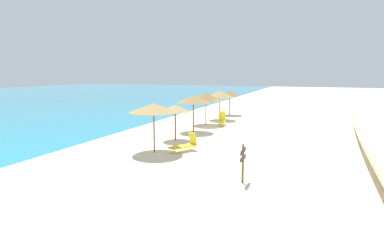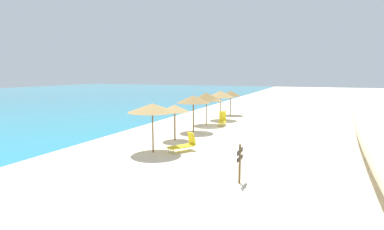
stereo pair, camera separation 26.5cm
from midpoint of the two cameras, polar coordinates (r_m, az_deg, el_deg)
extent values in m
plane|color=beige|center=(24.63, 7.53, -2.43)|extent=(160.00, 160.00, 0.00)
cylinder|color=brown|center=(16.89, -7.54, -3.00)|extent=(0.08, 0.08, 2.39)
cone|color=#9E7F4C|center=(16.70, -7.61, 1.34)|extent=(2.68, 2.68, 0.48)
cylinder|color=brown|center=(19.89, -3.51, -1.85)|extent=(0.10, 0.10, 2.02)
cone|color=tan|center=(19.73, -3.54, 1.27)|extent=(1.94, 1.94, 0.46)
cylinder|color=brown|center=(22.65, -0.08, -0.27)|extent=(0.10, 0.10, 2.33)
cone|color=olive|center=(22.51, -0.08, 2.98)|extent=(2.49, 2.49, 0.55)
cylinder|color=brown|center=(25.79, 2.32, 0.59)|extent=(0.07, 0.07, 2.22)
cone|color=olive|center=(25.66, 2.33, 3.45)|extent=(2.66, 2.66, 0.66)
cylinder|color=brown|center=(28.67, 4.90, 1.34)|extent=(0.08, 0.08, 2.27)
cone|color=#9E7F4C|center=(28.55, 4.93, 3.92)|extent=(2.54, 2.54, 0.62)
cylinder|color=brown|center=(32.12, 6.75, 1.89)|extent=(0.09, 0.09, 2.14)
cone|color=olive|center=(32.02, 6.79, 4.03)|extent=(2.15, 2.15, 0.56)
cube|color=yellow|center=(17.07, -2.28, -5.90)|extent=(1.62, 1.31, 0.07)
cube|color=yellow|center=(17.40, -0.29, -4.40)|extent=(0.48, 0.61, 0.73)
cylinder|color=silver|center=(16.97, -4.59, -6.58)|extent=(0.04, 0.04, 0.26)
cylinder|color=silver|center=(16.56, -3.67, -6.94)|extent=(0.04, 0.04, 0.26)
cylinder|color=silver|center=(17.68, -0.97, -5.98)|extent=(0.04, 0.04, 0.26)
cylinder|color=silver|center=(17.28, 0.00, -6.29)|extent=(0.04, 0.04, 0.26)
cube|color=yellow|center=(25.65, 5.26, -1.31)|extent=(1.56, 0.90, 0.07)
cube|color=yellow|center=(26.27, 5.37, -0.15)|extent=(0.36, 0.61, 0.85)
cylinder|color=silver|center=(25.07, 4.62, -1.89)|extent=(0.04, 0.04, 0.26)
cylinder|color=silver|center=(25.05, 5.74, -1.92)|extent=(0.04, 0.04, 0.26)
cylinder|color=silver|center=(26.30, 4.81, -1.44)|extent=(0.04, 0.04, 0.26)
cylinder|color=silver|center=(26.27, 5.87, -1.47)|extent=(0.04, 0.04, 0.26)
cylinder|color=brown|center=(12.36, 8.85, -8.97)|extent=(0.09, 0.09, 1.59)
cube|color=#332D28|center=(12.23, 8.90, -6.69)|extent=(0.84, 0.04, 0.18)
cube|color=#332D28|center=(12.30, 8.87, -7.98)|extent=(0.72, 0.07, 0.16)
camera|label=1|loc=(0.13, -90.33, -0.05)|focal=28.60mm
camera|label=2|loc=(0.13, 89.67, 0.05)|focal=28.60mm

